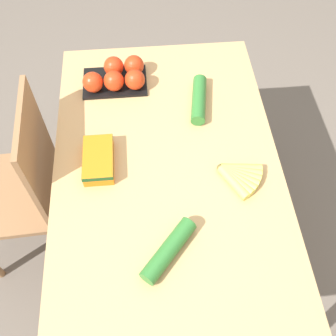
# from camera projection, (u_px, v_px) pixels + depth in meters

# --- Properties ---
(ground_plane) EXTENTS (12.00, 12.00, 0.00)m
(ground_plane) POSITION_uv_depth(u_px,v_px,m) (168.00, 251.00, 2.04)
(ground_plane) COLOR #665B51
(dining_table) EXTENTS (1.40, 0.83, 0.75)m
(dining_table) POSITION_uv_depth(u_px,v_px,m) (168.00, 187.00, 1.50)
(dining_table) COLOR tan
(dining_table) RESTS_ON ground_plane
(chair) EXTENTS (0.44, 0.42, 0.94)m
(chair) POSITION_uv_depth(u_px,v_px,m) (22.00, 188.00, 1.68)
(chair) COLOR #8E6642
(chair) RESTS_ON ground_plane
(banana_bunch) EXTENTS (0.15, 0.16, 0.03)m
(banana_bunch) POSITION_uv_depth(u_px,v_px,m) (238.00, 176.00, 1.39)
(banana_bunch) COLOR brown
(banana_bunch) RESTS_ON dining_table
(tomato_pack) EXTENTS (0.18, 0.27, 0.09)m
(tomato_pack) POSITION_uv_depth(u_px,v_px,m) (118.00, 76.00, 1.63)
(tomato_pack) COLOR black
(tomato_pack) RESTS_ON dining_table
(carrot_bag) EXTENTS (0.19, 0.11, 0.05)m
(carrot_bag) POSITION_uv_depth(u_px,v_px,m) (98.00, 159.00, 1.41)
(carrot_bag) COLOR orange
(carrot_bag) RESTS_ON dining_table
(cucumber_near) EXTENTS (0.24, 0.09, 0.06)m
(cucumber_near) POSITION_uv_depth(u_px,v_px,m) (199.00, 99.00, 1.58)
(cucumber_near) COLOR #2D702D
(cucumber_near) RESTS_ON dining_table
(cucumber_far) EXTENTS (0.21, 0.19, 0.06)m
(cucumber_far) POSITION_uv_depth(u_px,v_px,m) (169.00, 250.00, 1.23)
(cucumber_far) COLOR #2D702D
(cucumber_far) RESTS_ON dining_table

